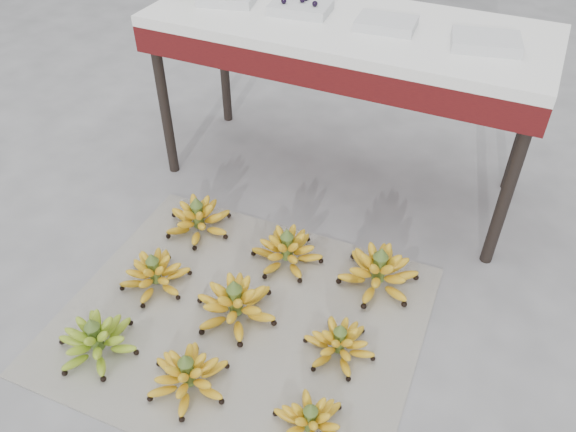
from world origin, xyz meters
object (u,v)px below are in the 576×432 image
at_px(bunch_front_right, 310,422).
at_px(bunch_mid_center, 236,304).
at_px(newspaper_mat, 242,319).
at_px(tray_far_right, 486,42).
at_px(tray_right, 386,23).
at_px(bunch_front_left, 96,340).
at_px(tray_left, 301,7).
at_px(bunch_back_right, 379,272).
at_px(bunch_back_center, 287,250).
at_px(bunch_back_left, 198,219).
at_px(bunch_front_center, 188,375).
at_px(bunch_mid_left, 155,274).
at_px(vendor_table, 346,42).
at_px(bunch_mid_right, 339,343).

distance_m(bunch_front_right, bunch_mid_center, 0.51).
bearing_deg(newspaper_mat, bunch_mid_center, 170.66).
bearing_deg(tray_far_right, bunch_front_right, -96.62).
height_order(bunch_front_right, tray_right, tray_right).
bearing_deg(bunch_front_left, tray_far_right, 63.02).
distance_m(bunch_front_right, tray_left, 1.55).
relative_size(bunch_back_right, tray_right, 1.50).
distance_m(bunch_back_center, bunch_back_right, 0.37).
distance_m(bunch_back_left, bunch_back_right, 0.78).
distance_m(bunch_front_center, bunch_front_right, 0.41).
bearing_deg(bunch_back_right, bunch_front_left, -147.20).
distance_m(bunch_mid_left, tray_left, 1.19).
distance_m(tray_right, tray_far_right, 0.37).
height_order(newspaper_mat, bunch_back_left, bunch_back_left).
bearing_deg(newspaper_mat, tray_left, 101.82).
bearing_deg(newspaper_mat, tray_far_right, 59.76).
xyz_separation_m(bunch_front_center, vendor_table, (0.02, 1.26, 0.62)).
xyz_separation_m(bunch_front_left, bunch_mid_right, (0.74, 0.33, -0.01)).
distance_m(bunch_back_left, tray_far_right, 1.30).
relative_size(bunch_front_left, bunch_back_right, 0.89).
distance_m(bunch_mid_left, bunch_mid_center, 0.35).
xyz_separation_m(bunch_front_left, bunch_front_right, (0.76, 0.03, -0.01)).
xyz_separation_m(bunch_mid_left, bunch_mid_right, (0.74, -0.00, -0.00)).
bearing_deg(tray_far_right, vendor_table, 176.50).
relative_size(bunch_front_center, bunch_back_right, 0.95).
xyz_separation_m(bunch_front_left, bunch_back_left, (-0.02, 0.68, 0.00)).
height_order(bunch_back_center, tray_far_right, tray_far_right).
distance_m(bunch_back_right, tray_far_right, 0.91).
xyz_separation_m(bunch_front_left, bunch_mid_left, (-0.00, 0.34, -0.00)).
distance_m(newspaper_mat, tray_far_right, 1.31).
distance_m(bunch_front_left, bunch_front_center, 0.35).
height_order(bunch_front_left, bunch_back_left, bunch_back_left).
xyz_separation_m(bunch_mid_right, bunch_back_center, (-0.34, 0.33, 0.01)).
distance_m(bunch_mid_left, bunch_mid_right, 0.74).
bearing_deg(bunch_front_left, bunch_back_center, 68.16).
bearing_deg(bunch_back_left, bunch_front_left, -76.26).
height_order(newspaper_mat, tray_right, tray_right).
xyz_separation_m(bunch_mid_left, bunch_back_center, (0.40, 0.32, 0.00)).
height_order(vendor_table, tray_left, tray_left).
bearing_deg(bunch_mid_left, bunch_back_right, 9.21).
bearing_deg(bunch_front_left, bunch_front_center, 11.28).
xyz_separation_m(bunch_mid_left, tray_left, (0.18, 0.93, 0.72)).
bearing_deg(vendor_table, tray_right, -5.18).
relative_size(bunch_mid_center, tray_far_right, 1.35).
relative_size(bunch_back_left, tray_far_right, 1.24).
xyz_separation_m(bunch_front_center, bunch_back_right, (0.41, 0.68, 0.01)).
bearing_deg(tray_far_right, bunch_back_left, -148.70).
height_order(bunch_front_left, tray_right, tray_right).
relative_size(newspaper_mat, bunch_front_center, 3.76).
distance_m(bunch_front_center, bunch_mid_left, 0.48).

